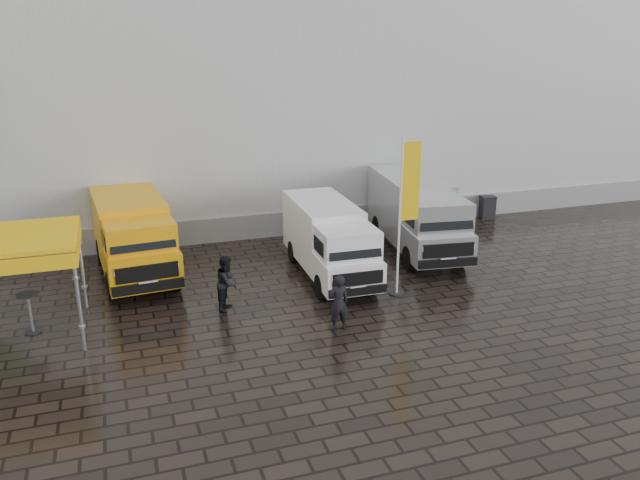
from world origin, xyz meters
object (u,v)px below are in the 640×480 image
(person_tent, at_px, (227,283))
(flagpole, at_px, (405,208))
(canopy_tent, at_px, (17,243))
(van_white, at_px, (329,242))
(van_silver, at_px, (417,216))
(van_yellow, at_px, (134,239))
(person_front, at_px, (339,303))
(wheelie_bin, at_px, (487,207))
(cocktail_table, at_px, (31,313))

(person_tent, bearing_deg, flagpole, -68.67)
(person_tent, bearing_deg, canopy_tent, 117.78)
(van_white, height_order, van_silver, van_silver)
(van_yellow, bearing_deg, canopy_tent, -133.32)
(van_silver, relative_size, flagpole, 1.24)
(van_yellow, bearing_deg, person_front, -54.83)
(van_white, bearing_deg, wheelie_bin, 27.75)
(cocktail_table, bearing_deg, van_yellow, 50.26)
(person_front, bearing_deg, wheelie_bin, -139.86)
(van_silver, distance_m, cocktail_table, 13.66)
(van_white, relative_size, canopy_tent, 1.86)
(van_white, height_order, person_tent, van_white)
(canopy_tent, relative_size, wheelie_bin, 2.93)
(canopy_tent, distance_m, person_front, 8.70)
(wheelie_bin, bearing_deg, canopy_tent, -149.31)
(flagpole, relative_size, person_tent, 3.00)
(van_yellow, relative_size, flagpole, 1.12)
(van_silver, height_order, person_front, van_silver)
(cocktail_table, distance_m, person_front, 8.53)
(cocktail_table, bearing_deg, person_tent, -1.73)
(van_silver, height_order, wheelie_bin, van_silver)
(van_yellow, xyz_separation_m, wheelie_bin, (15.45, 2.33, -0.80))
(person_tent, bearing_deg, person_front, -104.31)
(person_front, bearing_deg, canopy_tent, -15.30)
(person_front, relative_size, person_tent, 0.96)
(canopy_tent, height_order, person_front, canopy_tent)
(person_front, bearing_deg, cocktail_table, -16.67)
(cocktail_table, bearing_deg, van_white, 8.91)
(van_white, relative_size, van_silver, 0.89)
(van_silver, bearing_deg, wheelie_bin, 37.73)
(canopy_tent, xyz_separation_m, person_tent, (5.49, 0.04, -1.85))
(van_yellow, bearing_deg, van_silver, -8.55)
(van_yellow, height_order, canopy_tent, canopy_tent)
(van_yellow, xyz_separation_m, person_front, (5.16, -6.13, -0.50))
(canopy_tent, bearing_deg, cocktail_table, 83.40)
(van_silver, height_order, flagpole, flagpole)
(cocktail_table, xyz_separation_m, person_front, (8.14, -2.55, 0.24))
(van_white, xyz_separation_m, flagpole, (1.70, -2.20, 1.63))
(flagpole, height_order, wheelie_bin, flagpole)
(van_white, relative_size, cocktail_table, 4.86)
(van_silver, distance_m, person_front, 7.56)
(van_yellow, bearing_deg, cocktail_table, -134.65)
(van_silver, height_order, canopy_tent, canopy_tent)
(cocktail_table, relative_size, person_tent, 0.68)
(van_white, xyz_separation_m, canopy_tent, (-9.30, -1.66, 1.47))
(flagpole, bearing_deg, van_silver, 57.57)
(van_yellow, xyz_separation_m, person_tent, (2.48, -3.75, -0.47))
(van_silver, relative_size, canopy_tent, 2.09)
(flagpole, height_order, person_tent, flagpole)
(flagpole, bearing_deg, person_front, -147.61)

